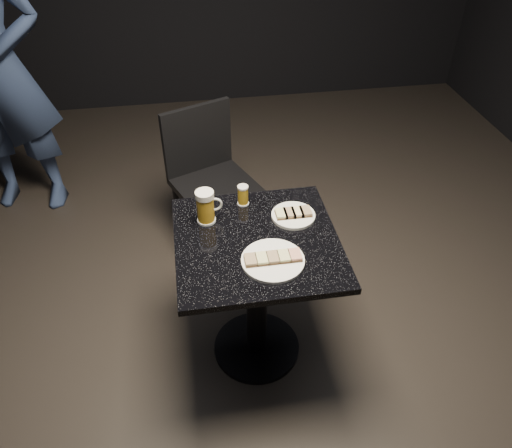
# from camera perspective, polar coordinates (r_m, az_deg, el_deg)

# --- Properties ---
(floor) EXTENTS (6.00, 6.00, 0.00)m
(floor) POSITION_cam_1_polar(r_m,az_deg,el_deg) (2.68, 0.07, -13.99)
(floor) COLOR black
(floor) RESTS_ON ground
(plate_large) EXTENTS (0.26, 0.26, 0.01)m
(plate_large) POSITION_cam_1_polar(r_m,az_deg,el_deg) (2.03, 1.94, -4.19)
(plate_large) COLOR white
(plate_large) RESTS_ON table
(plate_small) EXTENTS (0.20, 0.20, 0.01)m
(plate_small) POSITION_cam_1_polar(r_m,az_deg,el_deg) (2.25, 4.28, 0.97)
(plate_small) COLOR white
(plate_small) RESTS_ON table
(table) EXTENTS (0.70, 0.70, 0.75)m
(table) POSITION_cam_1_polar(r_m,az_deg,el_deg) (2.30, 0.08, -6.36)
(table) COLOR black
(table) RESTS_ON floor
(beer_mug) EXTENTS (0.12, 0.08, 0.16)m
(beer_mug) POSITION_cam_1_polar(r_m,az_deg,el_deg) (2.19, -5.75, 2.00)
(beer_mug) COLOR silver
(beer_mug) RESTS_ON table
(beer_tumbler) EXTENTS (0.05, 0.05, 0.10)m
(beer_tumbler) POSITION_cam_1_polar(r_m,az_deg,el_deg) (2.30, -1.50, 3.32)
(beer_tumbler) COLOR white
(beer_tumbler) RESTS_ON table
(chair) EXTENTS (0.57, 0.57, 0.89)m
(chair) POSITION_cam_1_polar(r_m,az_deg,el_deg) (3.00, -5.39, 5.75)
(chair) COLOR black
(chair) RESTS_ON floor
(canapes_on_plate_large) EXTENTS (0.23, 0.07, 0.02)m
(canapes_on_plate_large) POSITION_cam_1_polar(r_m,az_deg,el_deg) (2.01, 1.95, -3.85)
(canapes_on_plate_large) COLOR #4C3521
(canapes_on_plate_large) RESTS_ON plate_large
(canapes_on_plate_small) EXTENTS (0.16, 0.07, 0.02)m
(canapes_on_plate_small) POSITION_cam_1_polar(r_m,az_deg,el_deg) (2.24, 4.30, 1.30)
(canapes_on_plate_small) COLOR #4C3521
(canapes_on_plate_small) RESTS_ON plate_small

